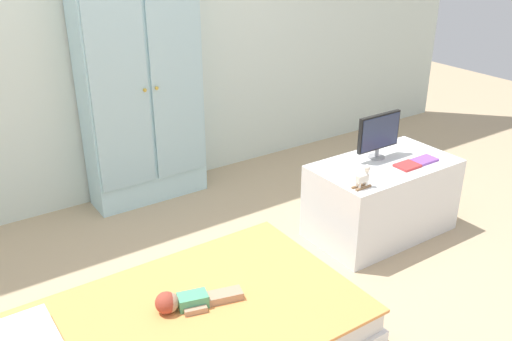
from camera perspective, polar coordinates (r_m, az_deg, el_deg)
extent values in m
cube|color=tan|center=(2.90, -1.44, -13.95)|extent=(10.00, 10.00, 0.02)
cube|color=silver|center=(2.52, -8.12, -16.06)|extent=(1.58, 0.91, 0.10)
cube|color=#EA934C|center=(2.48, -8.20, -15.00)|extent=(1.61, 0.94, 0.02)
cube|color=#4CA375|center=(2.52, -6.50, -13.09)|extent=(0.15, 0.11, 0.06)
cube|color=tan|center=(2.57, -3.36, -12.47)|extent=(0.16, 0.08, 0.04)
cube|color=tan|center=(2.54, -3.13, -12.93)|extent=(0.16, 0.08, 0.04)
cube|color=tan|center=(2.57, -6.76, -12.70)|extent=(0.10, 0.05, 0.03)
cube|color=tan|center=(2.49, -6.19, -14.11)|extent=(0.10, 0.05, 0.03)
sphere|color=tan|center=(2.50, -8.93, -13.24)|extent=(0.09, 0.09, 0.09)
sphere|color=#9E3D2D|center=(2.49, -9.19, -13.24)|extent=(0.10, 0.10, 0.10)
cube|color=silver|center=(3.71, -11.75, 8.73)|extent=(0.78, 0.26, 1.63)
cube|color=#9DC0C9|center=(3.51, -13.83, 8.32)|extent=(0.36, 0.02, 1.34)
cube|color=#9DC0C9|center=(3.66, -8.11, 9.42)|extent=(0.36, 0.02, 1.34)
sphere|color=gold|center=(3.56, -11.32, 8.08)|extent=(0.02, 0.02, 0.02)
sphere|color=gold|center=(3.59, -10.14, 8.31)|extent=(0.02, 0.02, 0.02)
cube|color=white|center=(3.48, 12.75, -2.78)|extent=(0.87, 0.49, 0.47)
cylinder|color=#99999E|center=(3.44, 12.24, 1.36)|extent=(0.10, 0.10, 0.01)
cylinder|color=#99999E|center=(3.43, 12.28, 1.82)|extent=(0.02, 0.02, 0.05)
cube|color=black|center=(3.38, 12.48, 3.91)|extent=(0.31, 0.02, 0.22)
cube|color=#28334C|center=(3.37, 12.65, 3.84)|extent=(0.29, 0.01, 0.20)
cube|color=#8E6642|center=(3.05, 10.56, -1.55)|extent=(0.11, 0.01, 0.01)
cube|color=#8E6642|center=(3.03, 10.97, -1.76)|extent=(0.11, 0.01, 0.01)
cube|color=white|center=(3.02, 10.84, -0.78)|extent=(0.07, 0.03, 0.04)
cylinder|color=white|center=(3.06, 10.98, -1.15)|extent=(0.01, 0.01, 0.02)
cylinder|color=white|center=(3.04, 11.27, -1.30)|extent=(0.01, 0.01, 0.02)
cylinder|color=white|center=(3.03, 10.31, -1.38)|extent=(0.01, 0.01, 0.02)
cylinder|color=white|center=(3.01, 10.59, -1.53)|extent=(0.01, 0.01, 0.02)
cylinder|color=white|center=(3.03, 11.29, -0.12)|extent=(0.02, 0.02, 0.02)
sphere|color=white|center=(3.02, 11.33, 0.26)|extent=(0.04, 0.04, 0.04)
cube|color=#CC3838|center=(3.36, 15.25, 0.48)|extent=(0.14, 0.11, 0.01)
cube|color=#8E51B2|center=(3.46, 16.87, 1.03)|extent=(0.15, 0.10, 0.01)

